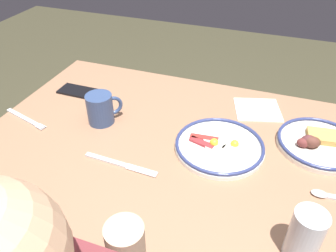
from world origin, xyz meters
The scene contains 9 objects.
dining_table centered at (0.00, 0.00, 0.63)m, with size 1.16×0.80×0.73m.
plate_near_main centered at (-0.42, -0.13, 0.75)m, with size 0.25×0.25×0.05m.
plate_center_pancakes centered at (-0.14, -0.02, 0.74)m, with size 0.26×0.26×0.04m.
coffee_mug centered at (0.25, -0.03, 0.78)m, with size 0.10×0.10×0.10m.
drinking_glass centered at (-0.37, 0.26, 0.79)m, with size 0.07×0.07×0.13m.
cell_phone centered at (0.43, -0.16, 0.74)m, with size 0.14×0.07×0.01m, color black.
paper_napkin centered at (-0.22, -0.27, 0.73)m, with size 0.15×0.14×0.00m, color white.
fork_near centered at (0.49, 0.05, 0.73)m, with size 0.19×0.07×0.01m.
butter_knife centered at (0.10, 0.14, 0.73)m, with size 0.22×0.03×0.01m.
Camera 1 is at (-0.25, 0.73, 1.37)m, focal length 35.46 mm.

